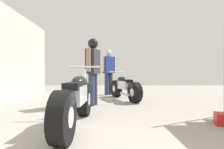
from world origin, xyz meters
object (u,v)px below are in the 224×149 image
object	(u,v)px
motorcycle_maroon_cruiser	(76,100)
mechanic_in_blue	(109,69)
mechanic_with_helmet	(93,65)
motorcycle_black_naked	(125,88)

from	to	relation	value
motorcycle_maroon_cruiser	mechanic_in_blue	size ratio (longest dim) A/B	1.20
motorcycle_maroon_cruiser	mechanic_with_helmet	size ratio (longest dim) A/B	1.20
mechanic_in_blue	motorcycle_black_naked	bearing A→B (deg)	-68.35
mechanic_in_blue	mechanic_with_helmet	bearing A→B (deg)	-100.46
motorcycle_maroon_cruiser	mechanic_in_blue	bearing A→B (deg)	82.72
motorcycle_black_naked	mechanic_with_helmet	world-z (taller)	mechanic_with_helmet
motorcycle_maroon_cruiser	mechanic_with_helmet	distance (m)	1.94
mechanic_with_helmet	motorcycle_black_naked	bearing A→B (deg)	46.20
motorcycle_maroon_cruiser	mechanic_with_helmet	bearing A→B (deg)	86.60
mechanic_in_blue	mechanic_with_helmet	world-z (taller)	mechanic_with_helmet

